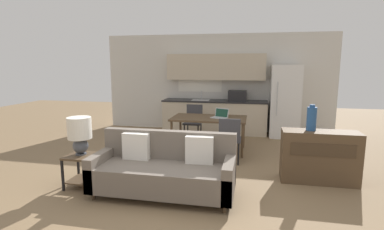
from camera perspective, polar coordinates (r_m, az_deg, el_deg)
The scene contains 13 objects.
ground_plane at distance 4.36m, azimuth -3.36°, elevation -15.74°, with size 20.00×20.00×0.00m, color #7F6647.
wall_back at distance 8.51m, azimuth 4.62°, elevation 6.12°, with size 6.40×0.07×2.70m.
kitchen_counter at distance 8.26m, azimuth 4.45°, elevation 2.46°, with size 2.85×0.65×2.15m.
refrigerator at distance 8.11m, azimuth 17.25°, elevation 2.55°, with size 0.74×0.78×1.86m.
dining_table at distance 6.48m, azimuth 3.26°, elevation -0.98°, with size 1.59×0.90×0.74m.
couch at distance 4.43m, azimuth -5.28°, elevation -10.45°, with size 2.03×0.80×0.89m.
side_table at distance 4.94m, azimuth -20.16°, elevation -9.02°, with size 0.45×0.45×0.51m.
table_lamp at distance 4.85m, azimuth -20.60°, elevation -3.09°, with size 0.36×0.36×0.58m.
credenza at distance 5.22m, azimuth 23.08°, elevation -7.32°, with size 1.17×0.42×0.83m.
vase at distance 5.09m, azimuth 21.82°, elevation -0.61°, with size 0.15×0.15×0.41m.
dining_chair_far_left at distance 7.38m, azimuth 0.27°, elevation -1.06°, with size 0.43×0.43×0.88m.
dining_chair_near_right at distance 5.72m, azimuth 7.20°, elevation -4.29°, with size 0.43×0.43×0.88m.
laptop at distance 6.43m, azimuth 5.41°, elevation -0.10°, with size 0.39×0.36×0.20m.
Camera 1 is at (1.04, -3.81, 1.87)m, focal length 28.00 mm.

